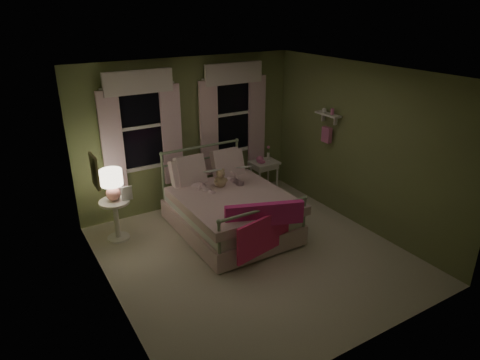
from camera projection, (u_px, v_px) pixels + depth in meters
room_shell at (255, 172)px, 5.76m from camera, size 4.20×4.20×4.20m
bed at (229, 208)px, 6.79m from camera, size 1.58×2.04×1.18m
pink_throw at (265, 222)px, 5.89m from camera, size 1.09×0.47×0.71m
child_left at (200, 171)px, 6.77m from camera, size 0.30×0.22×0.75m
child_right at (230, 168)px, 7.06m from camera, size 0.32×0.25×0.63m
book_left at (207, 175)px, 6.57m from camera, size 0.20×0.12×0.26m
book_right at (238, 170)px, 6.85m from camera, size 0.22×0.15×0.26m
teddy_bear at (220, 179)px, 6.84m from camera, size 0.24×0.20×0.32m
nightstand_left at (116, 214)px, 6.52m from camera, size 0.46×0.46×0.65m
table_lamp at (112, 182)px, 6.32m from camera, size 0.33×0.33×0.49m
book_nightstand at (122, 201)px, 6.42m from camera, size 0.18×0.24×0.02m
nightstand_right at (264, 167)px, 8.05m from camera, size 0.50×0.40×0.64m
pink_toy at (260, 160)px, 7.94m from camera, size 0.14×0.19×0.14m
bud_vase at (268, 153)px, 8.06m from camera, size 0.06×0.06×0.28m
window_left at (141, 123)px, 6.84m from camera, size 1.34×0.13×1.96m
window_right at (233, 110)px, 7.65m from camera, size 1.34×0.13×1.96m
wall_shelf at (327, 125)px, 7.13m from camera, size 0.15×0.50×0.60m
framed_picture at (95, 171)px, 5.23m from camera, size 0.03×0.32×0.42m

